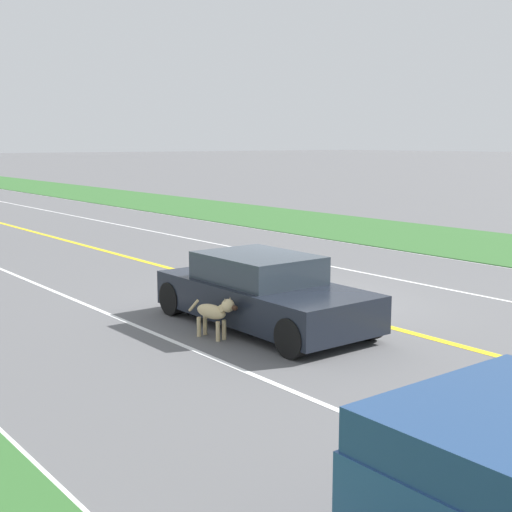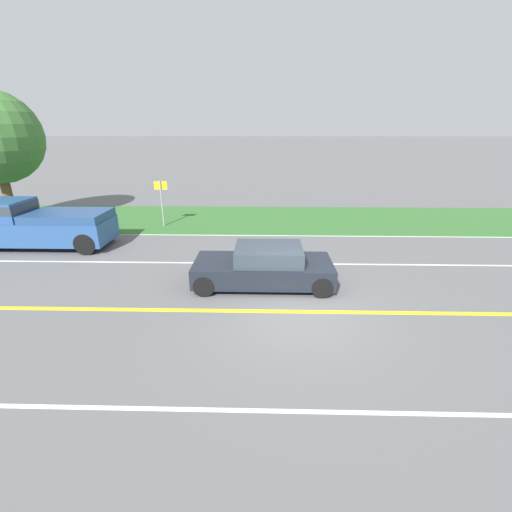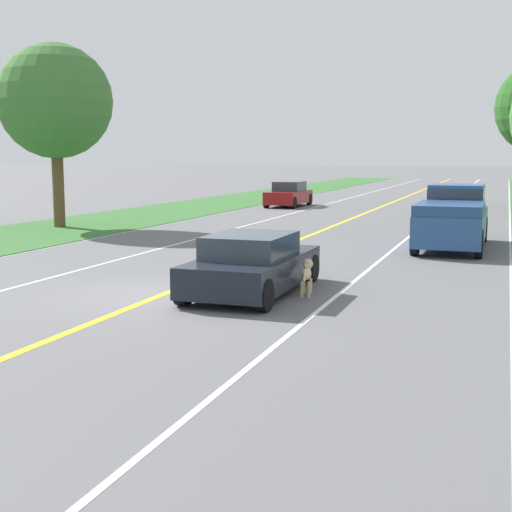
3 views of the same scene
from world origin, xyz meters
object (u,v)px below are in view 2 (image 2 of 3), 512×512
at_px(ego_car, 264,267).
at_px(street_sign, 162,198).
at_px(dog, 259,258).
at_px(pickup_truck, 36,224).

height_order(ego_car, street_sign, street_sign).
bearing_deg(dog, ego_car, 179.27).
height_order(dog, pickup_truck, pickup_truck).
xyz_separation_m(pickup_truck, street_sign, (3.27, -4.30, 0.46)).
distance_m(dog, street_sign, 7.50).
xyz_separation_m(dog, pickup_truck, (2.32, 9.19, 0.54)).
bearing_deg(ego_car, dog, 9.50).
bearing_deg(pickup_truck, dog, -104.20).
xyz_separation_m(ego_car, dog, (1.15, 0.19, -0.14)).
relative_size(dog, pickup_truck, 0.21).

